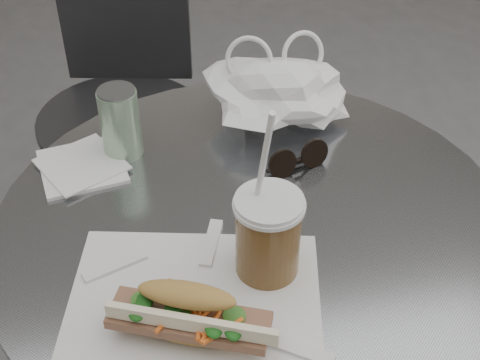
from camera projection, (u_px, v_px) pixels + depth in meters
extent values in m
cylinder|color=slate|center=(254.00, 223.00, 0.97)|extent=(0.76, 0.76, 0.02)
cylinder|color=#303032|center=(140.00, 256.00, 1.92)|extent=(0.36, 0.36, 0.02)
cylinder|color=#303032|center=(131.00, 195.00, 1.77)|extent=(0.06, 0.06, 0.48)
cylinder|color=#303032|center=(121.00, 121.00, 1.62)|extent=(0.41, 0.41, 0.02)
cube|color=#303032|center=(126.00, 28.00, 1.67)|extent=(0.32, 0.09, 0.28)
cube|color=white|center=(192.00, 320.00, 0.82)|extent=(0.38, 0.37, 0.00)
ellipsoid|color=#AA8440|center=(190.00, 330.00, 0.79)|extent=(0.25, 0.17, 0.02)
cube|color=brown|center=(189.00, 320.00, 0.78)|extent=(0.20, 0.13, 0.01)
ellipsoid|color=#AA8440|center=(187.00, 299.00, 0.77)|extent=(0.25, 0.17, 0.04)
cylinder|color=brown|center=(268.00, 239.00, 0.86)|extent=(0.08, 0.08, 0.11)
cylinder|color=white|center=(269.00, 203.00, 0.82)|extent=(0.09, 0.09, 0.01)
cylinder|color=white|center=(261.00, 174.00, 0.79)|extent=(0.02, 0.06, 0.21)
cylinder|color=black|center=(282.00, 164.00, 1.03)|extent=(0.05, 0.03, 0.05)
cylinder|color=black|center=(314.00, 154.00, 1.05)|extent=(0.05, 0.03, 0.05)
cube|color=black|center=(298.00, 162.00, 1.04)|extent=(0.02, 0.01, 0.00)
cube|color=white|center=(82.00, 167.00, 1.06)|extent=(0.15, 0.15, 0.01)
cube|color=white|center=(82.00, 164.00, 1.05)|extent=(0.16, 0.16, 0.00)
cylinder|color=#508951|center=(120.00, 123.00, 1.05)|extent=(0.06, 0.06, 0.12)
cylinder|color=slate|center=(116.00, 91.00, 1.01)|extent=(0.06, 0.06, 0.00)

